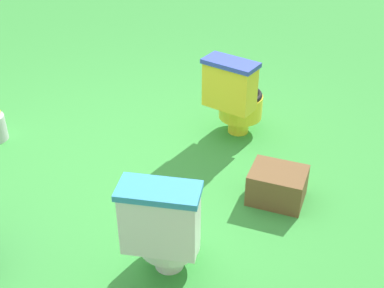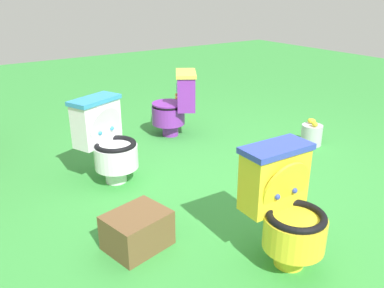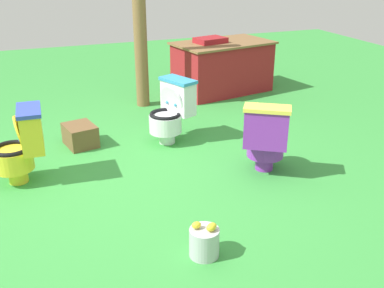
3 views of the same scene
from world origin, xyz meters
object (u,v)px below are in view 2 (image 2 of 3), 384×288
small_crate (137,230)px  toilet_yellow (285,206)px  lemon_bucket (312,134)px  toilet_purple (176,104)px  toilet_white (107,140)px

small_crate → toilet_yellow: bearing=-131.9°
small_crate → lemon_bucket: lemon_bucket is taller
toilet_purple → small_crate: (-1.62, 1.33, -0.25)m
lemon_bucket → toilet_white: bearing=77.8°
small_crate → lemon_bucket: bearing=-76.8°
toilet_yellow → small_crate: toilet_yellow is taller
toilet_white → small_crate: (-1.01, 0.25, -0.25)m
toilet_yellow → toilet_purple: 2.33m
toilet_yellow → small_crate: size_ratio=1.87×
lemon_bucket → small_crate: bearing=103.2°
toilet_yellow → toilet_purple: same height
toilet_purple → small_crate: size_ratio=1.87×
toilet_white → small_crate: 1.07m
lemon_bucket → toilet_purple: bearing=44.0°
toilet_white → toilet_yellow: bearing=82.3°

